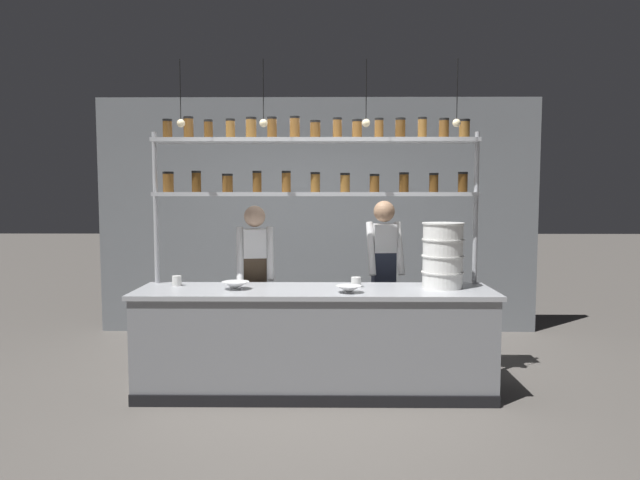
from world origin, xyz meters
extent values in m
plane|color=#5B5651|center=(0.00, 0.00, 0.00)|extent=(40.00, 40.00, 0.00)
cube|color=gray|center=(0.00, 2.27, 1.47)|extent=(5.51, 0.12, 2.94)
cube|color=gray|center=(0.00, 0.00, 0.44)|extent=(3.05, 0.72, 0.88)
cube|color=#ADAFB5|center=(0.00, 0.00, 0.90)|extent=(3.11, 0.76, 0.04)
cube|color=black|center=(0.00, -0.36, 0.05)|extent=(3.05, 0.03, 0.10)
cylinder|color=#ADAFB5|center=(-1.47, 0.33, 1.16)|extent=(0.04, 0.04, 2.31)
cylinder|color=#ADAFB5|center=(1.47, 0.33, 1.16)|extent=(0.04, 0.04, 2.31)
cube|color=#ADAFB5|center=(0.00, 0.33, 1.74)|extent=(2.95, 0.28, 0.04)
cylinder|color=brown|center=(-1.35, 0.33, 1.85)|extent=(0.10, 0.10, 0.17)
cylinder|color=black|center=(-1.35, 0.33, 1.94)|extent=(0.10, 0.10, 0.02)
cylinder|color=#513314|center=(-1.09, 0.33, 1.85)|extent=(0.08, 0.08, 0.18)
cylinder|color=black|center=(-1.09, 0.33, 1.95)|extent=(0.09, 0.09, 0.02)
cylinder|color=brown|center=(-0.81, 0.33, 1.84)|extent=(0.10, 0.10, 0.15)
cylinder|color=black|center=(-0.81, 0.33, 1.92)|extent=(0.10, 0.10, 0.02)
cylinder|color=brown|center=(-0.53, 0.33, 1.85)|extent=(0.08, 0.08, 0.17)
cylinder|color=black|center=(-0.53, 0.33, 1.95)|extent=(0.08, 0.08, 0.02)
cylinder|color=brown|center=(-0.27, 0.33, 1.85)|extent=(0.08, 0.08, 0.17)
cylinder|color=black|center=(-0.27, 0.33, 1.95)|extent=(0.08, 0.08, 0.02)
cylinder|color=brown|center=(0.00, 0.33, 1.84)|extent=(0.09, 0.09, 0.16)
cylinder|color=black|center=(0.00, 0.33, 1.94)|extent=(0.09, 0.09, 0.02)
cylinder|color=brown|center=(0.27, 0.33, 1.84)|extent=(0.09, 0.09, 0.16)
cylinder|color=black|center=(0.27, 0.33, 1.93)|extent=(0.09, 0.09, 0.02)
cylinder|color=brown|center=(0.54, 0.33, 1.84)|extent=(0.09, 0.09, 0.15)
cylinder|color=black|center=(0.54, 0.33, 1.92)|extent=(0.09, 0.09, 0.02)
cylinder|color=#513314|center=(0.81, 0.33, 1.84)|extent=(0.09, 0.09, 0.16)
cylinder|color=black|center=(0.81, 0.33, 1.93)|extent=(0.09, 0.09, 0.02)
cylinder|color=#513314|center=(1.08, 0.33, 1.84)|extent=(0.08, 0.08, 0.15)
cylinder|color=black|center=(1.08, 0.33, 1.93)|extent=(0.08, 0.08, 0.02)
cylinder|color=#513314|center=(1.35, 0.33, 1.84)|extent=(0.09, 0.09, 0.16)
cylinder|color=black|center=(1.35, 0.33, 1.94)|extent=(0.09, 0.09, 0.02)
cube|color=#ADAFB5|center=(0.00, 0.33, 2.23)|extent=(2.95, 0.28, 0.04)
cylinder|color=brown|center=(-1.35, 0.33, 2.33)|extent=(0.09, 0.09, 0.16)
cylinder|color=black|center=(-1.35, 0.33, 2.42)|extent=(0.09, 0.09, 0.02)
cylinder|color=brown|center=(-1.16, 0.33, 2.34)|extent=(0.09, 0.09, 0.18)
cylinder|color=black|center=(-1.16, 0.33, 2.44)|extent=(0.09, 0.09, 0.02)
cylinder|color=#513314|center=(-0.97, 0.33, 2.33)|extent=(0.08, 0.08, 0.15)
cylinder|color=black|center=(-0.97, 0.33, 2.41)|extent=(0.08, 0.08, 0.02)
cylinder|color=brown|center=(-0.77, 0.33, 2.33)|extent=(0.08, 0.08, 0.16)
cylinder|color=black|center=(-0.77, 0.33, 2.42)|extent=(0.09, 0.09, 0.02)
cylinder|color=brown|center=(-0.58, 0.33, 2.34)|extent=(0.10, 0.10, 0.17)
cylinder|color=black|center=(-0.58, 0.33, 2.43)|extent=(0.10, 0.10, 0.02)
cylinder|color=brown|center=(-0.39, 0.33, 2.34)|extent=(0.09, 0.09, 0.17)
cylinder|color=black|center=(-0.39, 0.33, 2.43)|extent=(0.09, 0.09, 0.02)
cylinder|color=brown|center=(-0.19, 0.33, 2.34)|extent=(0.09, 0.09, 0.18)
cylinder|color=black|center=(-0.19, 0.33, 2.44)|extent=(0.09, 0.09, 0.02)
cylinder|color=brown|center=(0.00, 0.33, 2.32)|extent=(0.10, 0.10, 0.14)
cylinder|color=black|center=(0.00, 0.33, 2.40)|extent=(0.10, 0.10, 0.02)
cylinder|color=brown|center=(0.20, 0.33, 2.33)|extent=(0.08, 0.08, 0.17)
cylinder|color=black|center=(0.20, 0.33, 2.43)|extent=(0.09, 0.09, 0.02)
cylinder|color=brown|center=(0.38, 0.33, 2.33)|extent=(0.09, 0.09, 0.15)
cylinder|color=black|center=(0.38, 0.33, 2.41)|extent=(0.09, 0.09, 0.02)
cylinder|color=brown|center=(0.58, 0.33, 2.33)|extent=(0.08, 0.08, 0.16)
cylinder|color=black|center=(0.58, 0.33, 2.42)|extent=(0.08, 0.08, 0.02)
cylinder|color=#513314|center=(0.77, 0.33, 2.33)|extent=(0.09, 0.09, 0.16)
cylinder|color=black|center=(0.77, 0.33, 2.42)|extent=(0.09, 0.09, 0.02)
cylinder|color=brown|center=(0.97, 0.33, 2.34)|extent=(0.08, 0.08, 0.17)
cylinder|color=black|center=(0.97, 0.33, 2.43)|extent=(0.08, 0.08, 0.02)
cylinder|color=brown|center=(1.17, 0.33, 2.33)|extent=(0.09, 0.09, 0.16)
cylinder|color=black|center=(1.17, 0.33, 2.42)|extent=(0.09, 0.09, 0.02)
cylinder|color=brown|center=(1.35, 0.33, 2.33)|extent=(0.10, 0.10, 0.15)
cylinder|color=black|center=(1.35, 0.33, 2.41)|extent=(0.10, 0.10, 0.02)
cylinder|color=black|center=(-0.67, 0.59, 0.39)|extent=(0.11, 0.11, 0.79)
cylinder|color=black|center=(-0.51, 0.61, 0.39)|extent=(0.11, 0.11, 0.79)
cube|color=#473828|center=(-0.59, 0.60, 0.96)|extent=(0.24, 0.20, 0.34)
cube|color=white|center=(-0.59, 0.60, 1.27)|extent=(0.24, 0.21, 0.28)
sphere|color=tan|center=(-0.59, 0.60, 1.53)|extent=(0.21, 0.21, 0.21)
cylinder|color=white|center=(-0.73, 0.52, 1.17)|extent=(0.10, 0.25, 0.52)
cylinder|color=white|center=(-0.44, 0.56, 1.17)|extent=(0.10, 0.25, 0.52)
cylinder|color=black|center=(0.60, 0.80, 0.40)|extent=(0.11, 0.11, 0.81)
cylinder|color=black|center=(0.76, 0.82, 0.40)|extent=(0.11, 0.11, 0.81)
cube|color=#232838|center=(0.68, 0.81, 0.98)|extent=(0.24, 0.20, 0.35)
cube|color=white|center=(0.68, 0.81, 1.30)|extent=(0.24, 0.21, 0.29)
sphere|color=#A37A5B|center=(0.68, 0.81, 1.57)|extent=(0.21, 0.21, 0.21)
cylinder|color=white|center=(0.55, 0.73, 1.21)|extent=(0.10, 0.26, 0.53)
cylinder|color=white|center=(0.84, 0.77, 1.21)|extent=(0.10, 0.26, 0.53)
cylinder|color=white|center=(1.13, 0.08, 0.99)|extent=(0.35, 0.35, 0.13)
cylinder|color=silver|center=(1.13, 0.08, 1.06)|extent=(0.37, 0.37, 0.01)
cylinder|color=white|center=(1.13, 0.08, 1.13)|extent=(0.35, 0.35, 0.13)
cylinder|color=silver|center=(1.13, 0.08, 1.20)|extent=(0.37, 0.37, 0.01)
cylinder|color=white|center=(1.13, 0.08, 1.27)|extent=(0.35, 0.35, 0.13)
cylinder|color=silver|center=(1.13, 0.08, 1.35)|extent=(0.37, 0.37, 0.01)
cylinder|color=white|center=(1.13, 0.08, 1.42)|extent=(0.35, 0.35, 0.13)
cylinder|color=silver|center=(1.13, 0.08, 1.49)|extent=(0.37, 0.37, 0.01)
cylinder|color=white|center=(-0.69, -0.02, 0.93)|extent=(0.11, 0.11, 0.01)
cone|color=white|center=(-0.69, -0.02, 0.95)|extent=(0.24, 0.24, 0.07)
cylinder|color=white|center=(0.29, -0.19, 0.93)|extent=(0.10, 0.10, 0.01)
cone|color=white|center=(0.29, -0.19, 0.95)|extent=(0.22, 0.22, 0.06)
cylinder|color=silver|center=(-1.25, 0.16, 0.96)|extent=(0.08, 0.08, 0.09)
cylinder|color=silver|center=(0.37, 0.11, 0.96)|extent=(0.09, 0.09, 0.09)
cylinder|color=black|center=(-1.14, 0.00, 2.62)|extent=(0.01, 0.01, 0.54)
sphere|color=#F9E5B2|center=(-1.14, 0.00, 2.35)|extent=(0.07, 0.07, 0.07)
cylinder|color=black|center=(-0.44, 0.00, 2.62)|extent=(0.01, 0.01, 0.54)
sphere|color=#F9E5B2|center=(-0.44, 0.00, 2.35)|extent=(0.07, 0.07, 0.07)
cylinder|color=black|center=(0.44, 0.00, 2.62)|extent=(0.01, 0.01, 0.54)
sphere|color=#F9E5B2|center=(0.44, 0.00, 2.35)|extent=(0.07, 0.07, 0.07)
cylinder|color=black|center=(1.21, 0.00, 2.62)|extent=(0.01, 0.01, 0.54)
sphere|color=#F9E5B2|center=(1.21, 0.00, 2.35)|extent=(0.07, 0.07, 0.07)
camera|label=1|loc=(0.09, -4.92, 1.75)|focal=32.00mm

